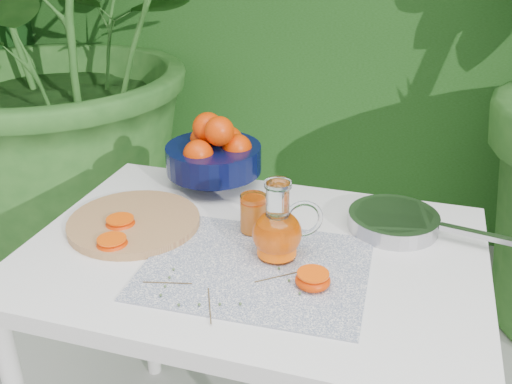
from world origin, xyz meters
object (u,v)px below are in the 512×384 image
(saute_pan, at_px, (395,221))
(juice_pitcher, at_px, (278,231))
(white_table, at_px, (253,279))
(fruit_bowl, at_px, (214,153))
(cutting_board, at_px, (134,222))

(saute_pan, bearing_deg, juice_pitcher, -139.27)
(white_table, bearing_deg, saute_pan, 31.87)
(fruit_bowl, bearing_deg, cutting_board, -110.02)
(fruit_bowl, xyz_separation_m, saute_pan, (0.49, -0.11, -0.07))
(cutting_board, xyz_separation_m, juice_pitcher, (0.36, -0.03, 0.05))
(juice_pitcher, bearing_deg, white_table, 163.67)
(white_table, xyz_separation_m, cutting_board, (-0.30, 0.01, 0.09))
(juice_pitcher, bearing_deg, cutting_board, 174.94)
(white_table, bearing_deg, juice_pitcher, -16.33)
(cutting_board, height_order, juice_pitcher, juice_pitcher)
(white_table, height_order, cutting_board, cutting_board)
(white_table, bearing_deg, cutting_board, 177.28)
(juice_pitcher, relative_size, saute_pan, 0.46)
(cutting_board, distance_m, saute_pan, 0.61)
(cutting_board, relative_size, saute_pan, 0.81)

